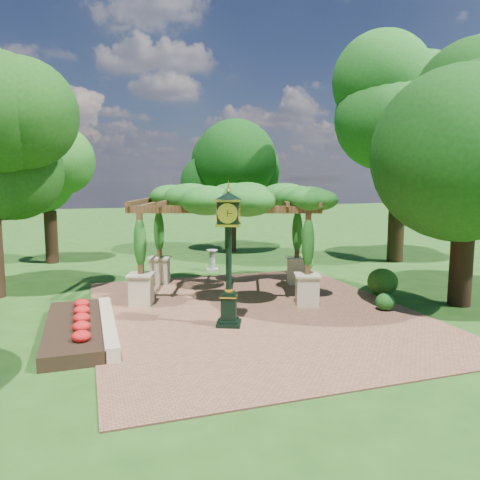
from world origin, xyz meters
name	(u,v)px	position (x,y,z in m)	size (l,w,h in m)	color
ground	(266,322)	(0.00, 0.00, 0.00)	(120.00, 120.00, 0.00)	#1E4714
brick_plaza	(255,312)	(0.00, 1.00, 0.02)	(10.00, 12.00, 0.04)	brown
border_wall	(108,325)	(-4.60, 0.50, 0.20)	(0.35, 5.00, 0.40)	#C6B793
flower_bed	(74,329)	(-5.50, 0.50, 0.18)	(1.50, 5.00, 0.36)	red
pedestal_clock	(229,246)	(-1.20, -0.08, 2.39)	(1.03, 1.03, 3.99)	black
pergola	(226,204)	(-0.14, 3.74, 3.38)	(7.54, 6.01, 4.13)	beige
sundial	(212,261)	(0.54, 8.31, 0.44)	(0.67, 0.67, 1.00)	#999991
shrub_front	(385,302)	(4.14, -0.15, 0.32)	(0.62, 0.62, 0.56)	#1A5317
shrub_mid	(382,282)	(5.26, 1.60, 0.54)	(1.11, 1.11, 1.00)	#245919
shrub_back	(303,263)	(4.37, 6.46, 0.47)	(0.95, 0.95, 0.86)	#256A1E
tree_west_far	(48,170)	(-6.80, 12.92, 4.75)	(3.43, 3.43, 6.95)	black
tree_north	(230,167)	(3.07, 13.56, 4.99)	(4.28, 4.28, 7.28)	#342015
tree_east_far	(401,115)	(10.34, 7.72, 7.52)	(5.38, 5.38, 10.96)	#322213
tree_east_near	(469,133)	(7.01, -0.31, 5.82)	(5.06, 5.06, 8.47)	black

